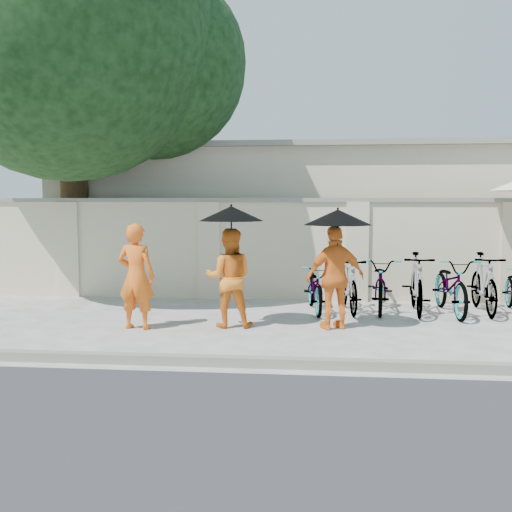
{
  "coord_description": "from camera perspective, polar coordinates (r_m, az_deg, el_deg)",
  "views": [
    {
      "loc": [
        1.07,
        -8.46,
        2.02
      ],
      "look_at": [
        0.16,
        1.0,
        1.1
      ],
      "focal_mm": 40.0,
      "sensor_mm": 36.0,
      "label": 1
    }
  ],
  "objects": [
    {
      "name": "parasol_right",
      "position": [
        8.9,
        8.18,
        3.86
      ],
      "size": [
        1.05,
        1.05,
        0.96
      ],
      "color": "black",
      "rests_on": "ground"
    },
    {
      "name": "shade_tree",
      "position": [
        12.76,
        -17.47,
        19.25
      ],
      "size": [
        6.7,
        6.2,
        8.2
      ],
      "color": "brown",
      "rests_on": "ground"
    },
    {
      "name": "bike_5",
      "position": [
        11.06,
        21.82,
        -2.55
      ],
      "size": [
        0.6,
        1.83,
        1.09
      ],
      "primitive_type": "imported",
      "rotation": [
        0.0,
        0.0,
        -0.05
      ],
      "color": "#908BA7",
      "rests_on": "ground"
    },
    {
      "name": "compound_wall",
      "position": [
        11.71,
        5.13,
        0.51
      ],
      "size": [
        20.0,
        0.3,
        2.0
      ],
      "primitive_type": "cube",
      "color": "beige",
      "rests_on": "ground"
    },
    {
      "name": "bike_1",
      "position": [
        10.51,
        9.25,
        -2.78
      ],
      "size": [
        0.64,
        1.75,
        1.03
      ],
      "primitive_type": "imported",
      "rotation": [
        0.0,
        0.0,
        0.09
      ],
      "color": "#908BA7",
      "rests_on": "ground"
    },
    {
      "name": "monk_left",
      "position": [
        9.16,
        -11.89,
        -2.01
      ],
      "size": [
        0.66,
        0.48,
        1.67
      ],
      "primitive_type": "imported",
      "rotation": [
        0.0,
        0.0,
        3.0
      ],
      "color": "orange",
      "rests_on": "ground"
    },
    {
      "name": "kerb",
      "position": [
        7.12,
        -3.41,
        -10.45
      ],
      "size": [
        40.0,
        0.16,
        0.12
      ],
      "primitive_type": "cube",
      "color": "gray",
      "rests_on": "ground"
    },
    {
      "name": "bike_2",
      "position": [
        10.73,
        12.42,
        -2.74
      ],
      "size": [
        0.87,
        1.97,
        1.0
      ],
      "primitive_type": "imported",
      "rotation": [
        0.0,
        0.0,
        -0.11
      ],
      "color": "#908BA7",
      "rests_on": "ground"
    },
    {
      "name": "bike_0",
      "position": [
        10.47,
        5.95,
        -3.19
      ],
      "size": [
        0.78,
        1.73,
        0.88
      ],
      "primitive_type": "imported",
      "rotation": [
        0.0,
        0.0,
        0.12
      ],
      "color": "#908BA7",
      "rests_on": "ground"
    },
    {
      "name": "ground",
      "position": [
        8.77,
        -1.68,
        -7.8
      ],
      "size": [
        80.0,
        80.0,
        0.0
      ],
      "primitive_type": "plane",
      "color": "silver"
    },
    {
      "name": "monk_center",
      "position": [
        9.14,
        -2.71,
        -2.19
      ],
      "size": [
        0.82,
        0.66,
        1.59
      ],
      "primitive_type": "imported",
      "rotation": [
        0.0,
        0.0,
        3.22
      ],
      "color": "orange",
      "rests_on": "ground"
    },
    {
      "name": "bike_3",
      "position": [
        10.64,
        15.77,
        -2.65
      ],
      "size": [
        0.67,
        1.85,
        1.09
      ],
      "primitive_type": "imported",
      "rotation": [
        0.0,
        0.0,
        -0.09
      ],
      "color": "#908BA7",
      "rests_on": "ground"
    },
    {
      "name": "monk_right",
      "position": [
        9.05,
        7.95,
        -2.13
      ],
      "size": [
        1.04,
        0.72,
        1.64
      ],
      "primitive_type": "imported",
      "rotation": [
        0.0,
        0.0,
        3.51
      ],
      "color": "orange",
      "rests_on": "ground"
    },
    {
      "name": "building_behind",
      "position": [
        15.5,
        8.95,
        3.91
      ],
      "size": [
        14.0,
        6.0,
        3.2
      ],
      "primitive_type": "cube",
      "color": "beige",
      "rests_on": "ground"
    },
    {
      "name": "parasol_center",
      "position": [
        8.97,
        -2.49,
        4.27
      ],
      "size": [
        1.02,
        1.02,
        1.04
      ],
      "color": "black",
      "rests_on": "ground"
    },
    {
      "name": "bike_4",
      "position": [
        10.76,
        18.95,
        -2.83
      ],
      "size": [
        0.75,
        1.98,
        1.03
      ],
      "primitive_type": "imported",
      "rotation": [
        0.0,
        0.0,
        0.04
      ],
      "color": "#908BA7",
      "rests_on": "ground"
    }
  ]
}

